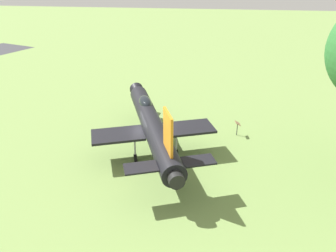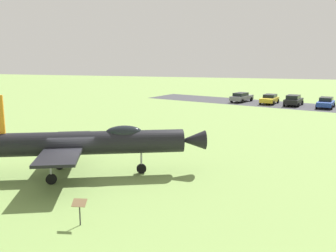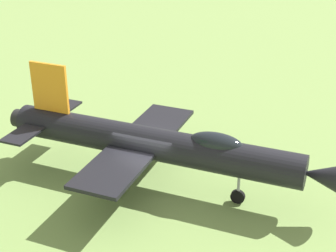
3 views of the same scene
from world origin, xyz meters
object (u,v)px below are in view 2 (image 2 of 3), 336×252
Objects in this scene: parked_car_blue at (326,102)px; parked_car_black at (293,100)px; parked_car_yellow at (270,99)px; display_jet at (82,143)px; parked_car_gray at (241,97)px; info_plaque at (80,206)px.

parked_car_black is at bearing -91.65° from parked_car_blue.
parked_car_yellow is (-3.32, 1.28, -0.06)m from parked_car_black.
parked_car_blue reaches higher than parked_car_yellow.
parked_car_black is at bearing 47.03° from display_jet.
display_jet reaches higher than parked_car_black.
display_jet reaches higher than parked_car_gray.
display_jet is at bearing -12.83° from parked_car_blue.
info_plaque is 45.30m from parked_car_gray.
display_jet reaches higher than parked_car_blue.
info_plaque is 0.25× the size of parked_car_yellow.
parked_car_black is at bearing -85.82° from parked_car_gray.
parked_car_yellow is (7.59, 43.94, -0.12)m from info_plaque.
parked_car_black is (14.01, 36.52, -1.25)m from display_jet.
display_jet is 39.14m from parked_car_black.
display_jet is 3.12× the size of parked_car_yellow.
parked_car_yellow is at bearing -93.92° from parked_car_blue.
parked_car_gray is at bearing 85.75° from info_plaque.
parked_car_black is 3.56m from parked_car_yellow.
parked_car_blue is 0.92× the size of parked_car_gray.
parked_car_blue is at bearing -85.00° from parked_car_gray.
parked_car_gray is at bearing 58.63° from display_jet.
parked_car_black is at bearing 75.65° from info_plaque.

